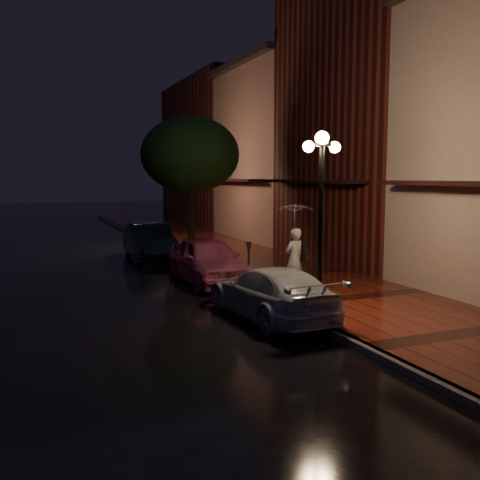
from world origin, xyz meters
name	(u,v)px	position (x,y,z in m)	size (l,w,h in m)	color
ground	(229,283)	(0.00, 0.00, 0.00)	(120.00, 120.00, 0.00)	black
sidewalk	(291,276)	(2.25, 0.00, 0.07)	(4.50, 60.00, 0.15)	#4C190D
curb	(229,281)	(0.00, 0.00, 0.07)	(0.25, 60.00, 0.15)	#595451
storefront_mid	(375,124)	(7.00, 2.00, 5.50)	(5.00, 8.00, 11.00)	#511914
storefront_far	(283,156)	(7.00, 10.00, 4.50)	(5.00, 8.00, 9.00)	#8C5951
storefront_extra	(218,154)	(7.00, 20.00, 5.00)	(5.00, 12.00, 10.00)	#511914
streetlamp_near	(321,212)	(0.35, -5.00, 2.60)	(0.96, 0.36, 4.31)	black
streetlamp_far	(167,194)	(0.35, 9.00, 2.60)	(0.96, 0.36, 4.31)	black
street_tree	(191,157)	(0.61, 5.99, 4.24)	(4.16, 4.16, 5.80)	black
pink_car	(208,260)	(-0.60, 0.33, 0.75)	(1.77, 4.40, 1.50)	#C04F70
navy_car	(149,242)	(-1.23, 5.94, 0.75)	(1.58, 4.54, 1.50)	black
silver_car	(271,292)	(-0.60, -4.33, 0.63)	(1.76, 4.32, 1.25)	#B6B7BE
woman_with_umbrella	(295,233)	(1.14, -2.27, 1.81)	(1.04, 1.06, 2.51)	white
parking_meter	(249,259)	(0.15, -1.24, 0.96)	(0.13, 0.10, 1.34)	black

